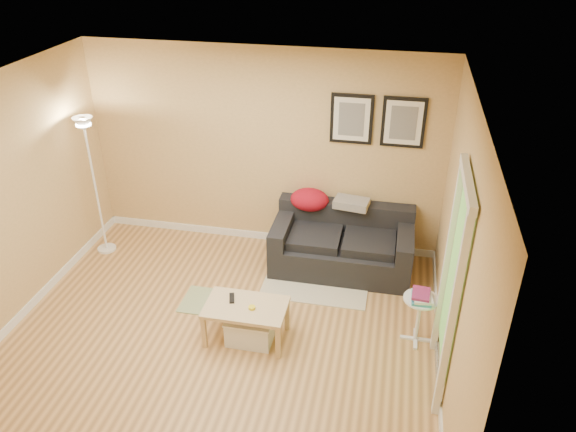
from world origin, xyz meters
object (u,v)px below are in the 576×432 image
object	(u,v)px
side_table	(418,319)
floor_lamp	(96,191)
sofa	(342,242)
coffee_table	(246,322)
storage_bin	(250,329)
book_stack	(422,296)

from	to	relation	value
side_table	floor_lamp	distance (m)	4.18
sofa	coffee_table	size ratio (longest dim) A/B	2.03
side_table	floor_lamp	xyz separation A→B (m)	(-4.02, 0.96, 0.60)
storage_bin	floor_lamp	xyz separation A→B (m)	(-2.33, 1.31, 0.72)
storage_bin	floor_lamp	distance (m)	2.77
book_stack	floor_lamp	distance (m)	4.15
floor_lamp	storage_bin	bearing A→B (deg)	-29.44
floor_lamp	coffee_table	bearing A→B (deg)	-29.34
sofa	floor_lamp	distance (m)	3.14
coffee_table	floor_lamp	distance (m)	2.70
storage_bin	book_stack	distance (m)	1.78
side_table	storage_bin	bearing A→B (deg)	-168.22
sofa	coffee_table	world-z (taller)	sofa
coffee_table	book_stack	world-z (taller)	book_stack
side_table	floor_lamp	bearing A→B (deg)	166.58
storage_bin	side_table	size ratio (longest dim) A/B	0.89
side_table	book_stack	distance (m)	0.31
side_table	floor_lamp	size ratio (longest dim) A/B	0.30
storage_bin	side_table	world-z (taller)	side_table
sofa	coffee_table	distance (m)	1.72
floor_lamp	book_stack	bearing A→B (deg)	-13.64
sofa	side_table	size ratio (longest dim) A/B	3.12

